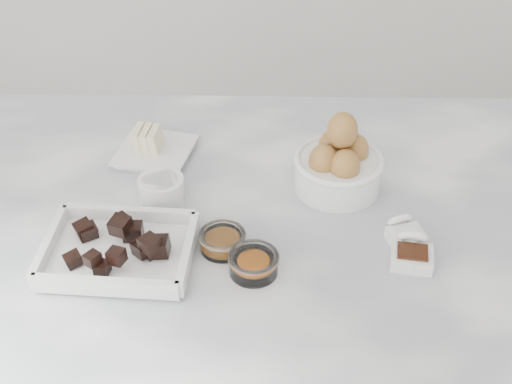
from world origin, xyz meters
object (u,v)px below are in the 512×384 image
at_px(honey_bowl, 222,241).
at_px(zest_bowl, 254,263).
at_px(vanilla_spoon, 412,252).
at_px(egg_bowl, 338,164).
at_px(salt_spoon, 405,232).
at_px(butter_plate, 154,147).
at_px(chocolate_dish, 118,247).
at_px(sugar_ramekin, 161,189).

xyz_separation_m(honey_bowl, zest_bowl, (0.05, -0.05, 0.00)).
bearing_deg(honey_bowl, vanilla_spoon, -4.07).
bearing_deg(egg_bowl, salt_spoon, -54.63).
bearing_deg(zest_bowl, butter_plate, 122.01).
distance_m(chocolate_dish, honey_bowl, 0.16).
bearing_deg(chocolate_dish, honey_bowl, 9.52).
height_order(egg_bowl, honey_bowl, egg_bowl).
bearing_deg(salt_spoon, zest_bowl, -161.67).
relative_size(chocolate_dish, honey_bowl, 3.21).
relative_size(sugar_ramekin, salt_spoon, 0.98).
distance_m(butter_plate, vanilla_spoon, 0.49).
distance_m(egg_bowl, honey_bowl, 0.25).
xyz_separation_m(sugar_ramekin, zest_bowl, (0.15, -0.16, -0.01)).
height_order(butter_plate, egg_bowl, egg_bowl).
relative_size(honey_bowl, salt_spoon, 0.95).
bearing_deg(butter_plate, egg_bowl, -15.02).
bearing_deg(vanilla_spoon, honey_bowl, 175.93).
xyz_separation_m(butter_plate, vanilla_spoon, (0.42, -0.27, -0.00)).
distance_m(sugar_ramekin, zest_bowl, 0.23).
height_order(vanilla_spoon, salt_spoon, vanilla_spoon).
xyz_separation_m(chocolate_dish, honey_bowl, (0.15, 0.03, -0.01)).
distance_m(chocolate_dish, vanilla_spoon, 0.43).
distance_m(honey_bowl, salt_spoon, 0.28).
bearing_deg(sugar_ramekin, zest_bowl, -47.00).
xyz_separation_m(chocolate_dish, egg_bowl, (0.34, 0.19, 0.02)).
bearing_deg(butter_plate, zest_bowl, -57.99).
bearing_deg(butter_plate, honey_bowl, -60.96).
bearing_deg(egg_bowl, vanilla_spoon, -61.51).
relative_size(zest_bowl, salt_spoon, 1.00).
distance_m(chocolate_dish, egg_bowl, 0.38).
bearing_deg(vanilla_spoon, butter_plate, 147.56).
height_order(sugar_ramekin, salt_spoon, sugar_ramekin).
bearing_deg(honey_bowl, salt_spoon, 5.55).
relative_size(butter_plate, egg_bowl, 1.01).
distance_m(sugar_ramekin, salt_spoon, 0.39).
relative_size(chocolate_dish, egg_bowl, 1.53).
bearing_deg(zest_bowl, egg_bowl, 56.91).
height_order(egg_bowl, vanilla_spoon, egg_bowl).
height_order(egg_bowl, zest_bowl, egg_bowl).
height_order(zest_bowl, vanilla_spoon, vanilla_spoon).
distance_m(honey_bowl, vanilla_spoon, 0.28).
relative_size(honey_bowl, vanilla_spoon, 0.88).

